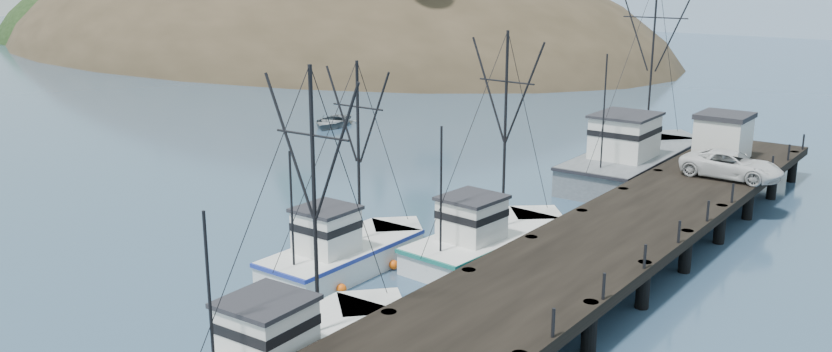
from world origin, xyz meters
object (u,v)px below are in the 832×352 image
(pier_shed, at_px, (723,135))
(motorboat, at_px, (332,126))
(trawler_mid, at_px, (348,252))
(pier, at_px, (632,226))
(work_vessel, at_px, (636,160))
(trawler_far, at_px, (490,239))
(pickup_truck, at_px, (732,165))

(pier_shed, relative_size, motorboat, 0.59)
(trawler_mid, height_order, pier_shed, trawler_mid)
(pier, bearing_deg, work_vessel, 111.57)
(pier, distance_m, motorboat, 37.60)
(trawler_mid, distance_m, motorboat, 34.67)
(trawler_far, bearing_deg, motorboat, 145.60)
(work_vessel, relative_size, motorboat, 2.96)
(pickup_truck, bearing_deg, trawler_mid, 151.73)
(work_vessel, distance_m, pier_shed, 5.70)
(motorboat, bearing_deg, trawler_mid, -65.97)
(pickup_truck, bearing_deg, motorboat, 83.04)
(pickup_truck, bearing_deg, work_vessel, 61.38)
(trawler_far, relative_size, work_vessel, 0.68)
(work_vessel, xyz_separation_m, pickup_truck, (7.20, -4.17, 1.53))
(trawler_mid, height_order, pickup_truck, trawler_mid)
(work_vessel, xyz_separation_m, motorboat, (-28.14, 1.07, -1.23))
(trawler_mid, relative_size, trawler_far, 0.89)
(trawler_far, distance_m, work_vessel, 18.35)
(work_vessel, bearing_deg, motorboat, 177.81)
(pier, xyz_separation_m, pier_shed, (-0.64, 15.41, 1.73))
(pier, height_order, work_vessel, work_vessel)
(work_vessel, height_order, motorboat, work_vessel)
(pier, bearing_deg, pier_shed, 92.37)
(pier, distance_m, work_vessel, 15.98)
(trawler_far, xyz_separation_m, pickup_truck, (6.98, 14.17, 1.94))
(trawler_mid, height_order, work_vessel, work_vessel)
(pier, xyz_separation_m, motorboat, (-34.02, 15.93, -1.69))
(trawler_mid, xyz_separation_m, pier_shed, (9.27, 24.38, 2.60))
(work_vessel, height_order, pier_shed, work_vessel)
(trawler_mid, bearing_deg, motorboat, 134.06)
(pier_shed, height_order, motorboat, pier_shed)
(pier_shed, bearing_deg, trawler_mid, -110.82)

